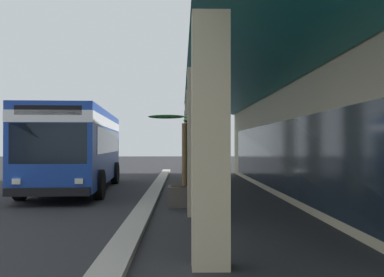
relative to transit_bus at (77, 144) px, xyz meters
name	(u,v)px	position (x,y,z in m)	size (l,w,h in m)	color
ground	(298,198)	(3.22, 8.15, -1.85)	(120.00, 120.00, 0.00)	#262628
curb_strip	(153,193)	(2.00, 3.17, -1.79)	(32.32, 0.50, 0.12)	#9E998E
transit_bus	(77,144)	(0.00, 0.00, 0.00)	(11.33, 3.22, 3.34)	#193D9E
potted_palm	(185,186)	(5.44, 4.28, -1.27)	(1.84, 1.82, 2.76)	#4C4742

